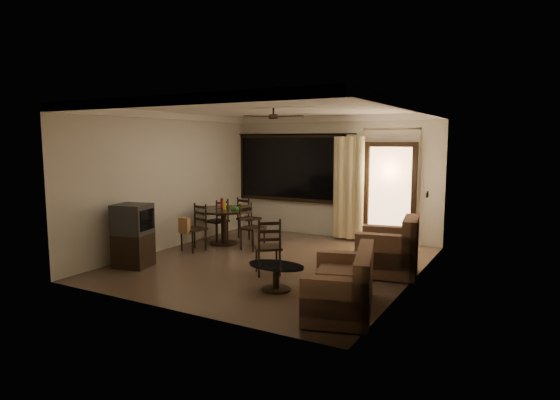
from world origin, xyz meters
The scene contains 12 objects.
ground centered at (0.00, 0.00, 0.00)m, with size 5.50×5.50×0.00m, color #7F6651.
room_shell centered at (0.59, 1.77, 1.83)m, with size 5.50×6.70×5.50m.
dining_table centered at (-1.74, 0.86, 0.60)m, with size 1.23×1.23×0.99m.
dining_chair_west centered at (-2.04, 1.01, 0.28)m, with size 0.49×0.49×0.95m.
dining_chair_east centered at (-0.92, 0.71, 0.28)m, with size 0.49×0.49×0.95m.
dining_chair_south centered at (-1.90, 0.02, 0.31)m, with size 0.49×0.53×0.95m.
dining_chair_north centered at (-1.60, 1.64, 0.28)m, with size 0.49×0.49×0.95m.
tv_cabinet centered at (-2.05, -1.43, 0.56)m, with size 0.69×0.65×1.12m.
sofa centered at (2.04, -1.68, 0.32)m, with size 1.19×1.67×0.81m.
armchair centered at (2.09, 0.30, 0.40)m, with size 1.10×1.10×0.96m.
coffee_table centered at (0.83, -1.36, 0.26)m, with size 0.90×0.54×0.39m.
side_chair centered at (0.29, -0.69, 0.29)m, with size 0.60×0.60×0.97m.
Camera 1 is at (4.18, -7.26, 2.23)m, focal length 30.00 mm.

